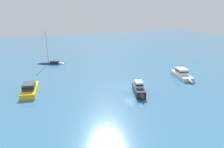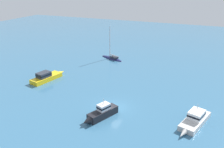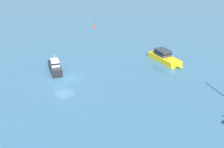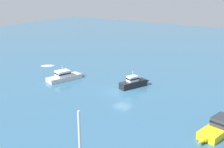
# 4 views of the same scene
# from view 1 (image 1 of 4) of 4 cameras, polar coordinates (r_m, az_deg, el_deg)

# --- Properties ---
(ground_plane) EXTENTS (160.00, 160.00, 0.00)m
(ground_plane) POSITION_cam_1_polar(r_m,az_deg,el_deg) (35.95, 5.46, -3.68)
(ground_plane) COLOR teal
(cabin_cruiser) EXTENTS (3.41, 7.85, 1.78)m
(cabin_cruiser) POSITION_cam_1_polar(r_m,az_deg,el_deg) (36.03, -21.46, -3.65)
(cabin_cruiser) COLOR yellow
(cabin_cruiser) RESTS_ON ground
(motor_cruiser) EXTENTS (3.81, 7.67, 2.73)m
(motor_cruiser) POSITION_cam_1_polar(r_m,az_deg,el_deg) (43.00, 18.56, -0.07)
(motor_cruiser) COLOR silver
(motor_cruiser) RESTS_ON ground
(launch) EXTENTS (3.39, 5.90, 2.77)m
(launch) POSITION_cam_1_polar(r_m,az_deg,el_deg) (33.11, 7.40, -4.25)
(launch) COLOR black
(launch) RESTS_ON ground
(yacht) EXTENTS (6.80, 3.97, 8.31)m
(yacht) POSITION_cam_1_polar(r_m,az_deg,el_deg) (53.17, -16.17, 2.86)
(yacht) COLOR #191E4C
(yacht) RESTS_ON ground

